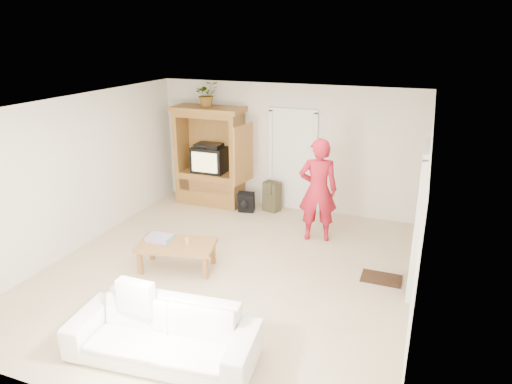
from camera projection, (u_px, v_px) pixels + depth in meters
The scene contains 19 objects.
floor at pixel (228, 270), 7.20m from camera, with size 6.00×6.00×0.00m, color tan.
ceiling at pixel (224, 105), 6.34m from camera, with size 6.00×6.00×0.00m, color white.
wall_back at pixel (286, 148), 9.41m from camera, with size 5.50×5.50×0.00m, color silver.
wall_front at pixel (88, 297), 4.13m from camera, with size 5.50×5.50×0.00m, color silver.
wall_left at pixel (78, 174), 7.70m from camera, with size 6.00×6.00×0.00m, color silver.
wall_right at pixel (421, 219), 5.85m from camera, with size 6.00×6.00×0.00m, color silver.
armoire at pixel (211, 163), 9.78m from camera, with size 1.82×1.14×2.10m.
door_back at pixel (292, 162), 9.43m from camera, with size 0.85×0.05×2.04m, color white.
doorway_right at pixel (418, 221), 6.48m from camera, with size 0.05×0.90×2.04m, color black.
framed_picture at pixel (426, 159), 7.43m from camera, with size 0.03×0.60×0.48m, color black.
doormat at pixel (381, 278), 6.95m from camera, with size 0.60×0.40×0.02m, color #382316.
plant at pixel (207, 94), 9.27m from camera, with size 0.47×0.41×0.52m, color #4C7238.
man at pixel (318, 190), 8.00m from camera, with size 0.68×0.45×1.87m, color #AC1728.
sofa at pixel (163, 333), 5.20m from camera, with size 2.16×0.84×0.63m, color white.
coffee_table at pixel (177, 247), 7.14m from camera, with size 1.30×0.89×0.44m.
towel at pixel (160, 238), 7.21m from camera, with size 0.38×0.28×0.08m, color #F15098.
candle at pixel (187, 241), 7.09m from camera, with size 0.08×0.08×0.10m, color tan.
backpack_black at pixel (246, 203), 9.47m from camera, with size 0.33×0.20×0.41m, color black, non-canonical shape.
backpack_olive at pixel (272, 196), 9.51m from camera, with size 0.33×0.24×0.63m, color #47442B, non-canonical shape.
Camera 1 is at (2.70, -5.80, 3.57)m, focal length 32.00 mm.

